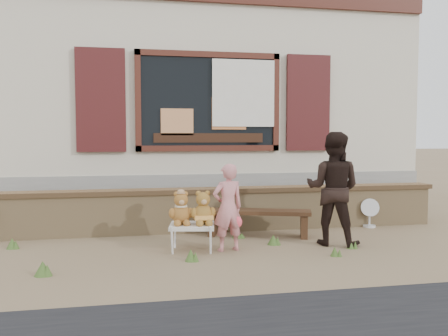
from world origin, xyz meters
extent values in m
plane|color=brown|center=(0.00, 0.00, 0.00)|extent=(80.00, 80.00, 0.00)
cube|color=#BFB29A|center=(0.00, 4.50, 2.40)|extent=(8.00, 5.00, 3.20)
cube|color=gray|center=(0.00, 4.50, 0.40)|extent=(8.04, 5.04, 0.80)
cube|color=black|center=(0.00, 1.97, 2.05)|extent=(2.30, 0.04, 1.50)
cube|color=#451C14|center=(0.00, 1.95, 2.85)|extent=(2.50, 0.08, 0.10)
cube|color=#451C14|center=(0.00, 1.95, 1.25)|extent=(2.50, 0.08, 0.10)
cube|color=#451C14|center=(-1.20, 1.95, 2.05)|extent=(0.10, 0.08, 1.70)
cube|color=#451C14|center=(1.20, 1.95, 2.05)|extent=(0.10, 0.08, 1.70)
cube|color=#3D1610|center=(-1.80, 1.94, 2.05)|extent=(0.80, 0.07, 1.70)
cube|color=#3D1610|center=(1.80, 1.94, 2.05)|extent=(0.80, 0.07, 1.70)
cube|color=silver|center=(0.60, 1.90, 2.20)|extent=(1.10, 0.02, 1.15)
cube|color=black|center=(0.00, 1.94, 1.43)|extent=(1.90, 0.06, 0.16)
cube|color=tan|center=(-0.55, 1.94, 1.70)|extent=(0.55, 0.06, 0.45)
cube|color=#E08447|center=(0.35, 1.94, 1.85)|extent=(0.60, 0.06, 0.55)
cube|color=tan|center=(0.00, 1.00, 0.30)|extent=(7.00, 0.30, 0.60)
cube|color=brown|center=(0.00, 1.00, 0.63)|extent=(7.10, 0.36, 0.07)
cube|color=#352112|center=(0.48, 0.47, 0.36)|extent=(1.55, 0.78, 0.06)
cube|color=#352112|center=(-0.16, 0.68, 0.16)|extent=(0.18, 0.30, 0.32)
cube|color=#352112|center=(1.11, 0.26, 0.16)|extent=(0.18, 0.30, 0.32)
cube|color=beige|center=(-0.57, -0.20, 0.32)|extent=(0.64, 0.58, 0.04)
cylinder|color=silver|center=(-0.84, -0.37, 0.15)|extent=(0.03, 0.03, 0.30)
cylinder|color=silver|center=(-0.38, -0.45, 0.15)|extent=(0.03, 0.03, 0.30)
cylinder|color=silver|center=(-0.77, 0.05, 0.15)|extent=(0.03, 0.03, 0.30)
cylinder|color=silver|center=(-0.30, -0.03, 0.15)|extent=(0.03, 0.03, 0.30)
imported|color=#DB8386|center=(-0.12, -0.28, 0.56)|extent=(0.45, 0.34, 1.12)
imported|color=black|center=(1.33, -0.21, 0.76)|extent=(0.94, 0.89, 1.52)
cylinder|color=silver|center=(2.42, 0.80, 0.02)|extent=(0.20, 0.20, 0.04)
cylinder|color=silver|center=(2.42, 0.80, 0.14)|extent=(0.03, 0.03, 0.25)
cylinder|color=silver|center=(2.42, 0.80, 0.32)|extent=(0.30, 0.18, 0.29)
cone|color=#3D5A24|center=(0.17, 0.44, 0.04)|extent=(0.18, 0.18, 0.09)
cone|color=#3D5A24|center=(-0.65, -0.69, 0.07)|extent=(0.14, 0.14, 0.14)
cone|color=#3D5A24|center=(0.54, -0.08, 0.07)|extent=(0.16, 0.16, 0.13)
cone|color=#3D5A24|center=(-2.25, -0.96, 0.08)|extent=(0.18, 0.18, 0.15)
cone|color=#3D5A24|center=(1.10, -0.81, 0.06)|extent=(0.11, 0.11, 0.12)
cone|color=#3D5A24|center=(1.47, -0.48, 0.07)|extent=(0.11, 0.11, 0.13)
cone|color=#3D5A24|center=(-2.86, 0.37, 0.07)|extent=(0.15, 0.15, 0.14)
camera|label=1|loc=(-1.32, -6.13, 1.48)|focal=38.00mm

